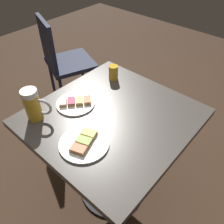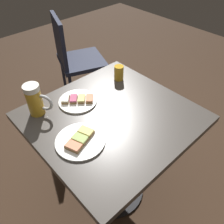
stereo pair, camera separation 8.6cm
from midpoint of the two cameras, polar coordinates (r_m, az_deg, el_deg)
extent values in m
plane|color=#382619|center=(1.72, 1.50, -18.47)|extent=(6.00, 6.00, 0.00)
cylinder|color=black|center=(1.72, 1.50, -18.35)|extent=(0.44, 0.44, 0.01)
cylinder|color=black|center=(1.42, 1.75, -11.42)|extent=(0.09, 0.09, 0.68)
cube|color=#423D38|center=(1.17, 2.10, -1.45)|extent=(0.76, 0.79, 0.04)
cylinder|color=white|center=(1.03, -5.57, -7.29)|extent=(0.23, 0.23, 0.01)
cube|color=#9E7547|center=(1.00, -7.11, -8.75)|extent=(0.08, 0.07, 0.01)
cube|color=#EA8E66|center=(0.99, -7.16, -8.38)|extent=(0.08, 0.06, 0.01)
cube|color=#9E7547|center=(1.03, -5.62, -6.89)|extent=(0.08, 0.07, 0.01)
cube|color=#ADC66B|center=(1.02, -5.65, -6.52)|extent=(0.08, 0.06, 0.01)
cube|color=#9E7547|center=(1.05, -4.20, -5.12)|extent=(0.08, 0.07, 0.01)
cube|color=#EFE07A|center=(1.05, -4.23, -4.75)|extent=(0.08, 0.06, 0.01)
cylinder|color=white|center=(1.24, -6.59, 2.66)|extent=(0.21, 0.21, 0.01)
cube|color=#9E7547|center=(1.24, -9.57, 2.98)|extent=(0.08, 0.07, 0.01)
cube|color=white|center=(1.24, -9.62, 3.34)|extent=(0.07, 0.07, 0.01)
cube|color=#9E7547|center=(1.24, -7.62, 3.03)|extent=(0.08, 0.07, 0.01)
cube|color=#BC4C70|center=(1.23, -7.66, 3.39)|extent=(0.07, 0.07, 0.01)
cube|color=#9E7547|center=(1.23, -5.65, 3.08)|extent=(0.08, 0.07, 0.01)
cube|color=#EFE07A|center=(1.23, -5.68, 3.45)|extent=(0.07, 0.07, 0.01)
cube|color=#9E7547|center=(1.23, -3.67, 3.13)|extent=(0.08, 0.07, 0.01)
cube|color=#EA8E66|center=(1.22, -3.69, 3.50)|extent=(0.07, 0.07, 0.01)
cylinder|color=gold|center=(1.17, -16.71, 2.35)|extent=(0.08, 0.08, 0.14)
cylinder|color=white|center=(1.12, -17.54, 5.67)|extent=(0.08, 0.08, 0.03)
torus|color=silver|center=(1.15, -14.59, 2.23)|extent=(0.09, 0.06, 0.09)
cylinder|color=gold|center=(1.39, 3.50, 9.70)|extent=(0.06, 0.06, 0.09)
cylinder|color=#1E2338|center=(2.16, -0.57, 5.89)|extent=(0.03, 0.03, 0.45)
cylinder|color=#1E2338|center=(2.41, -3.39, 10.03)|extent=(0.03, 0.03, 0.45)
cylinder|color=#1E2338|center=(2.09, -8.77, 3.90)|extent=(0.03, 0.03, 0.45)
cylinder|color=#1E2338|center=(2.35, -10.84, 8.34)|extent=(0.03, 0.03, 0.45)
cube|color=#1E2338|center=(2.12, -6.37, 12.55)|extent=(0.49, 0.49, 0.04)
cube|color=#1E2338|center=(1.99, -11.71, 16.83)|extent=(0.33, 0.15, 0.39)
camera|label=1|loc=(0.04, -87.86, 1.93)|focal=36.63mm
camera|label=2|loc=(0.04, 92.14, -1.93)|focal=36.63mm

